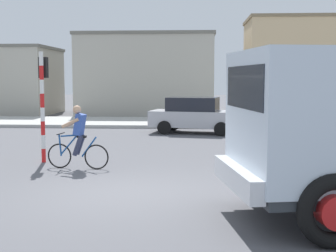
% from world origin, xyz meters
% --- Properties ---
extents(ground_plane, '(120.00, 120.00, 0.00)m').
position_xyz_m(ground_plane, '(0.00, 0.00, 0.00)').
color(ground_plane, '#56565B').
extents(sidewalk_far, '(80.00, 5.00, 0.16)m').
position_xyz_m(sidewalk_far, '(0.00, 15.41, 0.08)').
color(sidewalk_far, '#ADADA8').
rests_on(sidewalk_far, ground).
extents(cyclist, '(1.72, 0.52, 1.72)m').
position_xyz_m(cyclist, '(-1.64, 2.69, 0.86)').
color(cyclist, black).
rests_on(cyclist, ground).
extents(traffic_light_pole, '(0.24, 0.43, 3.20)m').
position_xyz_m(traffic_light_pole, '(-2.90, 3.71, 2.07)').
color(traffic_light_pole, red).
rests_on(traffic_light_pole, ground).
extents(car_red_near, '(4.25, 2.42, 1.60)m').
position_xyz_m(car_red_near, '(1.49, 11.22, 0.82)').
color(car_red_near, '#B7B7BC').
rests_on(car_red_near, ground).
extents(building_mid_block, '(8.85, 6.99, 5.31)m').
position_xyz_m(building_mid_block, '(-1.73, 22.33, 2.66)').
color(building_mid_block, '#B2AD9E').
rests_on(building_mid_block, ground).
extents(building_corner_right, '(8.11, 5.18, 6.38)m').
position_xyz_m(building_corner_right, '(8.90, 22.32, 3.19)').
color(building_corner_right, '#D1B284').
rests_on(building_corner_right, ground).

